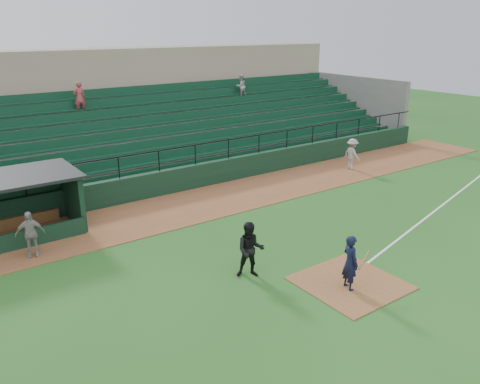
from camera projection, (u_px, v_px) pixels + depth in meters
ground at (327, 271)px, 16.15m from camera, size 90.00×90.00×0.00m
warning_track at (202, 203)px, 22.29m from camera, size 40.00×4.00×0.03m
home_plate_dirt at (350, 283)px, 15.37m from camera, size 3.00×3.00×0.03m
foul_line at (436, 210)px, 21.48m from camera, size 17.49×4.44×0.01m
stadium_structure at (125, 125)px, 28.05m from camera, size 38.00×13.08×6.40m
batter_at_plate at (350, 263)px, 14.78m from camera, size 1.08×0.74×1.79m
umpire at (250, 250)px, 15.54m from camera, size 1.15×1.09×1.87m
runner at (352, 154)px, 27.31m from camera, size 0.74×1.18×1.75m
dugout_player_a at (30, 234)px, 16.89m from camera, size 1.05×0.64×1.68m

